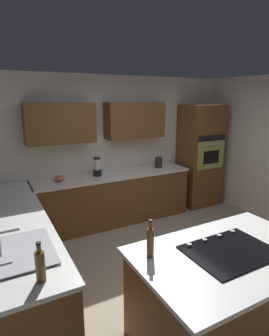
{
  "coord_description": "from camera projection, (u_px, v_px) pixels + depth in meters",
  "views": [
    {
      "loc": [
        2.0,
        2.6,
        2.2
      ],
      "look_at": [
        -0.18,
        -1.48,
        1.03
      ],
      "focal_mm": 29.56,
      "sensor_mm": 36.0,
      "label": 1
    }
  ],
  "objects": [
    {
      "name": "ground_plane",
      "position": [
        175.0,
        269.0,
        3.67
      ],
      "size": [
        14.0,
        14.0,
        0.0
      ],
      "primitive_type": "plane",
      "color": "#9E937F"
    },
    {
      "name": "wall_back",
      "position": [
        108.0,
        142.0,
        5.05
      ],
      "size": [
        6.0,
        0.44,
        2.6
      ],
      "color": "white",
      "rests_on": "ground"
    },
    {
      "name": "lower_cabinets_back",
      "position": [
        115.0,
        199.0,
        4.99
      ],
      "size": [
        2.8,
        0.6,
        0.86
      ],
      "primitive_type": "cube",
      "color": "brown",
      "rests_on": "ground"
    },
    {
      "name": "countertop_back",
      "position": [
        114.0,
        175.0,
        4.88
      ],
      "size": [
        2.84,
        0.64,
        0.04
      ],
      "primitive_type": "cube",
      "color": "silver",
      "rests_on": "lower_cabinets_back"
    },
    {
      "name": "lower_cabinets_side",
      "position": [
        21.0,
        255.0,
        3.21
      ],
      "size": [
        0.6,
        2.9,
        0.86
      ],
      "primitive_type": "cube",
      "color": "brown",
      "rests_on": "ground"
    },
    {
      "name": "countertop_side",
      "position": [
        16.0,
        219.0,
        3.1
      ],
      "size": [
        0.64,
        2.94,
        0.04
      ],
      "primitive_type": "cube",
      "color": "silver",
      "rests_on": "lower_cabinets_side"
    },
    {
      "name": "island_base",
      "position": [
        226.0,
        298.0,
        2.53
      ],
      "size": [
        1.61,
        0.98,
        0.86
      ],
      "primitive_type": "cube",
      "color": "brown",
      "rests_on": "ground"
    },
    {
      "name": "island_top",
      "position": [
        230.0,
        254.0,
        2.42
      ],
      "size": [
        1.69,
        1.06,
        0.04
      ],
      "primitive_type": "cube",
      "color": "silver",
      "rests_on": "island_base"
    },
    {
      "name": "wall_oven",
      "position": [
        200.0,
        156.0,
        5.73
      ],
      "size": [
        0.8,
        0.66,
        2.07
      ],
      "color": "brown",
      "rests_on": "ground"
    },
    {
      "name": "sink_unit",
      "position": [
        25.0,
        250.0,
        2.41
      ],
      "size": [
        0.46,
        0.7,
        0.23
      ],
      "color": "#515456",
      "rests_on": "countertop_side"
    },
    {
      "name": "cooktop",
      "position": [
        230.0,
        251.0,
        2.41
      ],
      "size": [
        0.76,
        0.56,
        0.03
      ],
      "color": "black",
      "rests_on": "island_top"
    },
    {
      "name": "blender",
      "position": [
        97.0,
        168.0,
        4.74
      ],
      "size": [
        0.15,
        0.15,
        0.32
      ],
      "color": "black",
      "rests_on": "countertop_back"
    },
    {
      "name": "mixing_bowl",
      "position": [
        59.0,
        178.0,
        4.46
      ],
      "size": [
        0.17,
        0.17,
        0.09
      ],
      "primitive_type": "ellipsoid",
      "color": "#CC724C",
      "rests_on": "countertop_back"
    },
    {
      "name": "kettle",
      "position": [
        158.0,
        162.0,
        5.32
      ],
      "size": [
        0.14,
        0.14,
        0.21
      ],
      "primitive_type": "cylinder",
      "color": "#262628",
      "rests_on": "countertop_back"
    },
    {
      "name": "dish_soap_bottle",
      "position": [
        40.0,
        265.0,
        2.0
      ],
      "size": [
        0.07,
        0.07,
        0.31
      ],
      "color": "brown",
      "rests_on": "countertop_side"
    },
    {
      "name": "oil_bottle",
      "position": [
        150.0,
        241.0,
        2.31
      ],
      "size": [
        0.06,
        0.06,
        0.33
      ],
      "color": "brown",
      "rests_on": "island_top"
    }
  ]
}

